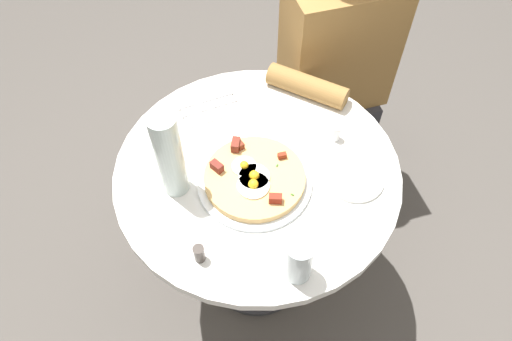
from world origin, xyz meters
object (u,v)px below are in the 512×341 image
object	(u,v)px
knife	(210,108)
water_bottle	(169,155)
person_seated	(332,85)
breakfast_pizza	(254,177)
bread_plate	(354,178)
fork	(206,100)
pizza_plate	(255,181)
salt_shaker	(336,133)
pepper_shaker	(199,254)
dining_table	(257,199)
water_glass	(298,260)

from	to	relation	value
knife	water_bottle	world-z (taller)	water_bottle
knife	person_seated	bearing A→B (deg)	-167.05
breakfast_pizza	bread_plate	bearing A→B (deg)	165.74
person_seated	fork	world-z (taller)	person_seated
pizza_plate	salt_shaker	size ratio (longest dim) A/B	6.26
breakfast_pizza	pepper_shaker	world-z (taller)	breakfast_pizza
pepper_shaker	person_seated	bearing A→B (deg)	-134.14
pizza_plate	breakfast_pizza	distance (m)	0.02
dining_table	fork	bearing A→B (deg)	-74.58
bread_plate	person_seated	bearing A→B (deg)	-108.38
person_seated	salt_shaker	size ratio (longest dim) A/B	22.48
water_glass	water_bottle	distance (m)	0.41
pizza_plate	pepper_shaker	xyz separation A→B (m)	(0.19, 0.18, 0.02)
bread_plate	water_glass	distance (m)	0.33
dining_table	water_bottle	size ratio (longest dim) A/B	2.97
water_glass	salt_shaker	world-z (taller)	water_glass
bread_plate	fork	distance (m)	0.52
pizza_plate	water_glass	xyz separation A→B (m)	(-0.02, 0.28, 0.06)
knife	water_bottle	xyz separation A→B (m)	(0.15, 0.25, 0.13)
bread_plate	breakfast_pizza	bearing A→B (deg)	-14.26
pepper_shaker	water_bottle	bearing A→B (deg)	-86.48
breakfast_pizza	salt_shaker	size ratio (longest dim) A/B	5.47
water_glass	bread_plate	bearing A→B (deg)	-138.96
knife	pepper_shaker	bearing A→B (deg)	67.51
pizza_plate	knife	xyz separation A→B (m)	(0.05, -0.31, 0.00)
water_bottle	knife	bearing A→B (deg)	-121.22
knife	water_glass	distance (m)	0.60
breakfast_pizza	knife	size ratio (longest dim) A/B	1.54
water_bottle	pepper_shaker	size ratio (longest dim) A/B	5.18
knife	bread_plate	bearing A→B (deg)	124.31
fork	knife	world-z (taller)	same
knife	salt_shaker	world-z (taller)	salt_shaker
salt_shaker	water_bottle	bearing A→B (deg)	3.98
knife	salt_shaker	xyz separation A→B (m)	(-0.33, 0.22, 0.02)
dining_table	bread_plate	world-z (taller)	bread_plate
breakfast_pizza	water_glass	world-z (taller)	water_glass
dining_table	knife	distance (m)	0.32
bread_plate	water_bottle	distance (m)	0.51
water_glass	knife	bearing A→B (deg)	-82.73
breakfast_pizza	knife	distance (m)	0.31
person_seated	bread_plate	distance (m)	0.61
person_seated	salt_shaker	distance (m)	0.49
knife	water_bottle	bearing A→B (deg)	52.30
bread_plate	pepper_shaker	bearing A→B (deg)	13.77
breakfast_pizza	water_bottle	size ratio (longest dim) A/B	1.01
breakfast_pizza	bread_plate	size ratio (longest dim) A/B	1.69
dining_table	pizza_plate	world-z (taller)	pizza_plate
pizza_plate	pepper_shaker	world-z (taller)	pepper_shaker
pizza_plate	fork	distance (m)	0.35
bread_plate	water_glass	size ratio (longest dim) A/B	1.22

